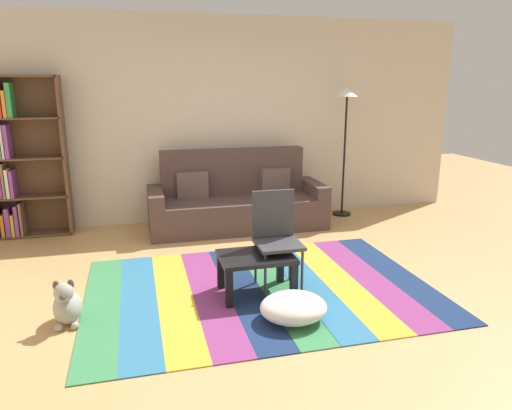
{
  "coord_description": "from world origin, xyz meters",
  "views": [
    {
      "loc": [
        -1.2,
        -3.88,
        1.86
      ],
      "look_at": [
        -0.05,
        0.63,
        0.65
      ],
      "focal_mm": 33.38,
      "sensor_mm": 36.0,
      "label": 1
    }
  ],
  "objects_px": {
    "couch": "(237,202)",
    "coffee_table": "(256,263)",
    "dog": "(67,305)",
    "bookshelf": "(16,157)",
    "folding_chair": "(276,231)",
    "standing_lamp": "(346,108)",
    "tv_remote": "(263,254)",
    "pouf": "(293,307)"
  },
  "relations": [
    {
      "from": "coffee_table",
      "to": "folding_chair",
      "type": "bearing_deg",
      "value": 31.81
    },
    {
      "from": "couch",
      "to": "folding_chair",
      "type": "height_order",
      "value": "couch"
    },
    {
      "from": "pouf",
      "to": "tv_remote",
      "type": "bearing_deg",
      "value": 100.96
    },
    {
      "from": "couch",
      "to": "coffee_table",
      "type": "relative_size",
      "value": 3.46
    },
    {
      "from": "couch",
      "to": "bookshelf",
      "type": "xyz_separation_m",
      "value": [
        -2.64,
        0.29,
        0.64
      ]
    },
    {
      "from": "couch",
      "to": "pouf",
      "type": "relative_size",
      "value": 4.19
    },
    {
      "from": "couch",
      "to": "tv_remote",
      "type": "distance_m",
      "value": 2.1
    },
    {
      "from": "couch",
      "to": "standing_lamp",
      "type": "xyz_separation_m",
      "value": [
        1.59,
        0.19,
        1.17
      ]
    },
    {
      "from": "coffee_table",
      "to": "dog",
      "type": "xyz_separation_m",
      "value": [
        -1.58,
        -0.15,
        -0.14
      ]
    },
    {
      "from": "pouf",
      "to": "tv_remote",
      "type": "height_order",
      "value": "tv_remote"
    },
    {
      "from": "couch",
      "to": "bookshelf",
      "type": "height_order",
      "value": "bookshelf"
    },
    {
      "from": "coffee_table",
      "to": "dog",
      "type": "height_order",
      "value": "dog"
    },
    {
      "from": "tv_remote",
      "to": "standing_lamp",
      "type": "bearing_deg",
      "value": 37.93
    },
    {
      "from": "tv_remote",
      "to": "folding_chair",
      "type": "relative_size",
      "value": 0.17
    },
    {
      "from": "dog",
      "to": "coffee_table",
      "type": "bearing_deg",
      "value": 5.38
    },
    {
      "from": "dog",
      "to": "tv_remote",
      "type": "height_order",
      "value": "same"
    },
    {
      "from": "bookshelf",
      "to": "coffee_table",
      "type": "distance_m",
      "value": 3.41
    },
    {
      "from": "coffee_table",
      "to": "pouf",
      "type": "height_order",
      "value": "coffee_table"
    },
    {
      "from": "bookshelf",
      "to": "dog",
      "type": "bearing_deg",
      "value": -72.46
    },
    {
      "from": "bookshelf",
      "to": "folding_chair",
      "type": "bearing_deg",
      "value": -40.67
    },
    {
      "from": "coffee_table",
      "to": "standing_lamp",
      "type": "relative_size",
      "value": 0.36
    },
    {
      "from": "tv_remote",
      "to": "folding_chair",
      "type": "bearing_deg",
      "value": 29.03
    },
    {
      "from": "couch",
      "to": "pouf",
      "type": "xyz_separation_m",
      "value": [
        -0.1,
        -2.63,
        -0.22
      ]
    },
    {
      "from": "dog",
      "to": "bookshelf",
      "type": "bearing_deg",
      "value": 107.54
    },
    {
      "from": "pouf",
      "to": "folding_chair",
      "type": "xyz_separation_m",
      "value": [
        0.06,
        0.69,
        0.42
      ]
    },
    {
      "from": "pouf",
      "to": "dog",
      "type": "xyz_separation_m",
      "value": [
        -1.74,
        0.41,
        0.04
      ]
    },
    {
      "from": "coffee_table",
      "to": "tv_remote",
      "type": "relative_size",
      "value": 4.35
    },
    {
      "from": "couch",
      "to": "standing_lamp",
      "type": "height_order",
      "value": "standing_lamp"
    },
    {
      "from": "coffee_table",
      "to": "folding_chair",
      "type": "distance_m",
      "value": 0.35
    },
    {
      "from": "bookshelf",
      "to": "coffee_table",
      "type": "height_order",
      "value": "bookshelf"
    },
    {
      "from": "couch",
      "to": "dog",
      "type": "distance_m",
      "value": 2.89
    },
    {
      "from": "tv_remote",
      "to": "dog",
      "type": "bearing_deg",
      "value": 170.9
    },
    {
      "from": "couch",
      "to": "dog",
      "type": "height_order",
      "value": "couch"
    },
    {
      "from": "couch",
      "to": "coffee_table",
      "type": "xyz_separation_m",
      "value": [
        -0.27,
        -2.07,
        -0.03
      ]
    },
    {
      "from": "bookshelf",
      "to": "standing_lamp",
      "type": "xyz_separation_m",
      "value": [
        4.22,
        -0.09,
        0.53
      ]
    },
    {
      "from": "pouf",
      "to": "bookshelf",
      "type": "bearing_deg",
      "value": 130.99
    },
    {
      "from": "couch",
      "to": "coffee_table",
      "type": "height_order",
      "value": "couch"
    },
    {
      "from": "bookshelf",
      "to": "folding_chair",
      "type": "relative_size",
      "value": 2.15
    },
    {
      "from": "dog",
      "to": "tv_remote",
      "type": "distance_m",
      "value": 1.66
    },
    {
      "from": "standing_lamp",
      "to": "folding_chair",
      "type": "height_order",
      "value": "standing_lamp"
    },
    {
      "from": "bookshelf",
      "to": "folding_chair",
      "type": "height_order",
      "value": "bookshelf"
    },
    {
      "from": "bookshelf",
      "to": "tv_remote",
      "type": "bearing_deg",
      "value": -44.35
    }
  ]
}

